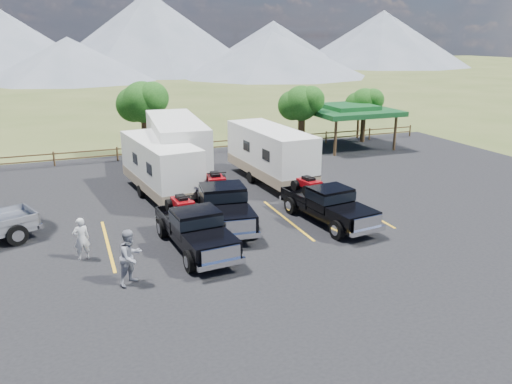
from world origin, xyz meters
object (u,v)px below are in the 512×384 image
object	(u,v)px
trailer_left	(160,167)
person_b	(131,257)
rig_center	(222,202)
rig_right	(327,203)
trailer_center	(177,148)
trailer_right	(270,154)
pavilion	(349,110)
person_a	(81,239)
rig_left	(194,227)

from	to	relation	value
trailer_left	person_b	bearing A→B (deg)	-114.43
rig_center	rig_right	bearing A→B (deg)	-12.09
rig_center	trailer_center	size ratio (longest dim) A/B	0.61
rig_center	person_b	size ratio (longest dim) A/B	3.24
trailer_right	person_b	size ratio (longest dim) A/B	4.63
trailer_center	pavilion	bearing A→B (deg)	21.87
trailer_center	rig_right	bearing A→B (deg)	-58.77
pavilion	person_a	size ratio (longest dim) A/B	3.74
rig_right	trailer_right	size ratio (longest dim) A/B	0.64
trailer_center	trailer_right	bearing A→B (deg)	-22.89
rig_left	person_b	bearing A→B (deg)	-147.29
pavilion	trailer_right	size ratio (longest dim) A/B	0.69
trailer_left	person_b	xyz separation A→B (m)	(-2.83, -9.42, -0.60)
pavilion	rig_right	bearing A→B (deg)	-124.20
trailer_left	person_a	size ratio (longest dim) A/B	5.24
person_a	person_b	size ratio (longest dim) A/B	0.85
pavilion	rig_center	distance (m)	18.66
person_b	pavilion	bearing A→B (deg)	5.08
rig_center	person_a	size ratio (longest dim) A/B	3.82
pavilion	rig_left	distance (m)	21.59
rig_center	trailer_right	xyz separation A→B (m)	(4.58, 5.34, 0.65)
rig_center	pavilion	bearing A→B (deg)	48.49
rig_center	person_a	bearing A→B (deg)	-156.94
pavilion	person_b	distance (m)	25.02
rig_center	trailer_left	bearing A→B (deg)	116.52
rig_left	person_a	size ratio (longest dim) A/B	3.46
trailer_left	trailer_center	bearing A→B (deg)	54.43
rig_left	trailer_left	world-z (taller)	trailer_left
rig_center	rig_right	distance (m)	4.75
rig_center	rig_right	world-z (taller)	rig_center
rig_right	pavilion	bearing A→B (deg)	48.33
trailer_left	person_a	world-z (taller)	trailer_left
rig_center	trailer_center	xyz separation A→B (m)	(-0.27, 7.84, 0.88)
person_b	person_a	bearing A→B (deg)	81.92
rig_center	person_b	xyz separation A→B (m)	(-4.61, -4.42, -0.01)
rig_center	trailer_center	world-z (taller)	trailer_center
rig_left	trailer_left	xyz separation A→B (m)	(0.09, 7.32, 0.67)
rig_left	rig_right	world-z (taller)	rig_left
rig_left	person_b	distance (m)	3.46
rig_right	trailer_right	bearing A→B (deg)	81.73
pavilion	person_a	distance (m)	24.52
trailer_center	person_a	xyz separation A→B (m)	(-5.81, -9.60, -1.04)
trailer_left	trailer_center	world-z (taller)	trailer_center
rig_center	trailer_left	size ratio (longest dim) A/B	0.73
trailer_left	rig_right	bearing A→B (deg)	-54.01
rig_left	trailer_left	size ratio (longest dim) A/B	0.66
rig_right	trailer_left	xyz separation A→B (m)	(-6.26, 6.55, 0.68)
rig_left	person_b	world-z (taller)	person_b
rig_center	rig_right	xyz separation A→B (m)	(4.49, -1.55, -0.09)
trailer_center	person_b	xyz separation A→B (m)	(-4.33, -12.27, -0.89)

